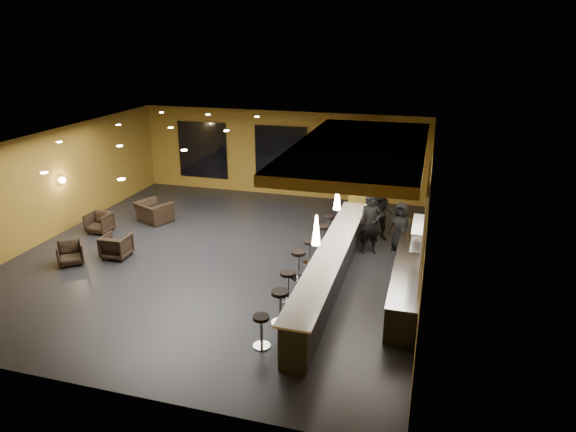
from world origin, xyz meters
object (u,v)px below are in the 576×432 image
(armchair_a, at_px, (70,253))
(bar_stool_0, at_px, (261,327))
(prep_counter, at_px, (408,271))
(bar_counter, at_px, (332,268))
(column, at_px, (359,179))
(staff_a, at_px, (370,224))
(pendant_2, at_px, (352,173))
(staff_b, at_px, (381,213))
(bar_stool_4, at_px, (309,249))
(bar_stool_5, at_px, (323,235))
(staff_c, at_px, (401,227))
(pendant_1, at_px, (337,197))
(armchair_c, at_px, (99,223))
(pendant_0, at_px, (316,230))
(bar_stool_3, at_px, (298,261))
(bar_stool_6, at_px, (329,223))
(bar_stool_1, at_px, (280,303))
(bar_stool_2, at_px, (288,282))
(armchair_b, at_px, (116,246))
(armchair_d, at_px, (154,212))

(armchair_a, relative_size, bar_stool_0, 0.97)
(prep_counter, bearing_deg, bar_counter, -165.96)
(column, bearing_deg, staff_a, -71.97)
(pendant_2, xyz_separation_m, staff_b, (0.90, 0.59, -1.43))
(bar_stool_4, bearing_deg, bar_stool_5, 80.06)
(pendant_2, bearing_deg, staff_c, -3.47)
(pendant_1, xyz_separation_m, armchair_c, (-8.40, 1.13, -2.01))
(bar_counter, height_order, pendant_0, pendant_0)
(pendant_2, xyz_separation_m, staff_a, (0.71, -0.57, -1.40))
(armchair_a, distance_m, bar_stool_0, 7.25)
(pendant_0, distance_m, pendant_1, 2.50)
(bar_stool_3, bearing_deg, bar_stool_6, 87.20)
(bar_stool_1, bearing_deg, staff_c, 65.42)
(column, distance_m, pendant_1, 4.14)
(bar_stool_1, distance_m, bar_stool_2, 1.09)
(prep_counter, relative_size, bar_stool_3, 7.10)
(bar_stool_0, bearing_deg, bar_stool_2, 90.00)
(staff_b, bearing_deg, column, 131.82)
(bar_stool_3, relative_size, bar_stool_4, 1.18)
(bar_counter, relative_size, bar_stool_4, 11.15)
(armchair_b, bearing_deg, bar_stool_2, 165.85)
(prep_counter, xyz_separation_m, pendant_2, (-2.00, 2.50, 1.92))
(armchair_b, xyz_separation_m, bar_stool_2, (5.75, -1.18, 0.16))
(bar_stool_2, bearing_deg, staff_a, 66.27)
(bar_stool_0, height_order, bar_stool_5, bar_stool_5)
(armchair_c, distance_m, bar_stool_6, 7.82)
(staff_c, distance_m, armchair_b, 8.75)
(bar_stool_1, height_order, bar_stool_5, bar_stool_1)
(bar_stool_2, bearing_deg, armchair_d, 145.73)
(staff_c, xyz_separation_m, bar_stool_4, (-2.50, -1.75, -0.32))
(column, height_order, pendant_2, column)
(armchair_d, relative_size, bar_stool_0, 1.51)
(pendant_0, distance_m, armchair_d, 8.96)
(bar_stool_0, bearing_deg, staff_a, 74.44)
(staff_c, relative_size, armchair_b, 1.97)
(armchair_b, relative_size, bar_stool_6, 1.10)
(pendant_1, height_order, bar_stool_6, pendant_1)
(staff_a, distance_m, bar_stool_2, 3.98)
(prep_counter, bearing_deg, pendant_0, -128.66)
(armchair_a, xyz_separation_m, bar_stool_0, (6.81, -2.49, 0.15))
(staff_c, bearing_deg, prep_counter, -61.12)
(bar_stool_3, distance_m, bar_stool_6, 3.36)
(pendant_0, height_order, bar_stool_5, pendant_0)
(prep_counter, distance_m, staff_c, 2.46)
(bar_counter, bearing_deg, staff_c, 61.14)
(bar_stool_1, xyz_separation_m, bar_stool_5, (0.05, 4.50, -0.02))
(bar_stool_2, bearing_deg, bar_counter, 53.29)
(column, height_order, staff_c, column)
(armchair_b, bearing_deg, armchair_a, 34.23)
(armchair_c, xyz_separation_m, armchair_d, (1.27, 1.43, 0.03))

